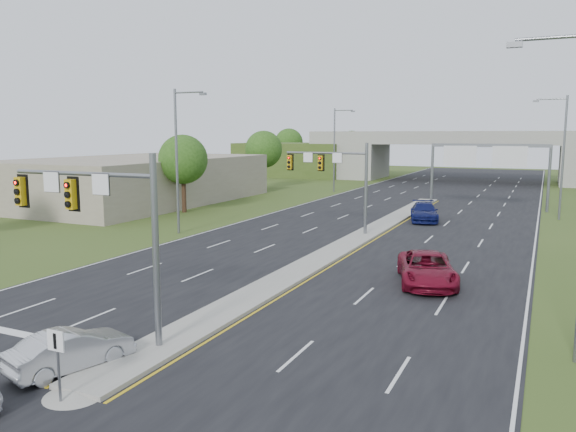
% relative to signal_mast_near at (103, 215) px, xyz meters
% --- Properties ---
extents(ground, '(240.00, 240.00, 0.00)m').
position_rel_signal_mast_near_xyz_m(ground, '(2.26, 0.07, -4.73)').
color(ground, '#384D1B').
rests_on(ground, ground).
extents(road, '(24.00, 160.00, 0.02)m').
position_rel_signal_mast_near_xyz_m(road, '(2.26, 35.07, -4.72)').
color(road, black).
rests_on(road, ground).
extents(median, '(2.00, 54.00, 0.16)m').
position_rel_signal_mast_near_xyz_m(median, '(2.26, 23.07, -4.63)').
color(median, gray).
rests_on(median, road).
extents(median_nose, '(2.00, 2.00, 0.16)m').
position_rel_signal_mast_near_xyz_m(median_nose, '(2.26, -3.93, -4.63)').
color(median_nose, gray).
rests_on(median_nose, road).
extents(lane_markings, '(23.72, 160.00, 0.01)m').
position_rel_signal_mast_near_xyz_m(lane_markings, '(1.66, 28.99, -4.70)').
color(lane_markings, gold).
rests_on(lane_markings, road).
extents(signal_mast_near, '(6.62, 0.60, 7.00)m').
position_rel_signal_mast_near_xyz_m(signal_mast_near, '(0.00, 0.00, 0.00)').
color(signal_mast_near, slate).
rests_on(signal_mast_near, ground).
extents(signal_mast_far, '(6.62, 0.60, 7.00)m').
position_rel_signal_mast_near_xyz_m(signal_mast_far, '(0.00, 25.00, 0.00)').
color(signal_mast_far, slate).
rests_on(signal_mast_far, ground).
extents(keep_right_sign, '(0.60, 0.13, 2.20)m').
position_rel_signal_mast_near_xyz_m(keep_right_sign, '(2.26, -4.45, -3.21)').
color(keep_right_sign, slate).
rests_on(keep_right_sign, ground).
extents(sign_gantry, '(11.58, 0.44, 6.67)m').
position_rel_signal_mast_near_xyz_m(sign_gantry, '(8.95, 44.99, 0.51)').
color(sign_gantry, slate).
rests_on(sign_gantry, ground).
extents(overpass, '(80.00, 14.00, 8.10)m').
position_rel_signal_mast_near_xyz_m(overpass, '(2.26, 80.07, -1.17)').
color(overpass, gray).
rests_on(overpass, ground).
extents(lightpole_l_mid, '(2.85, 0.25, 11.00)m').
position_rel_signal_mast_near_xyz_m(lightpole_l_mid, '(-11.03, 20.07, 1.38)').
color(lightpole_l_mid, slate).
rests_on(lightpole_l_mid, ground).
extents(lightpole_l_far, '(2.85, 0.25, 11.00)m').
position_rel_signal_mast_near_xyz_m(lightpole_l_far, '(-11.03, 55.07, 1.38)').
color(lightpole_l_far, slate).
rests_on(lightpole_l_far, ground).
extents(lightpole_r_far, '(2.85, 0.25, 11.00)m').
position_rel_signal_mast_near_xyz_m(lightpole_r_far, '(15.56, 40.07, 1.38)').
color(lightpole_r_far, slate).
rests_on(lightpole_r_far, ground).
extents(tree_l_near, '(4.80, 4.80, 7.60)m').
position_rel_signal_mast_near_xyz_m(tree_l_near, '(-17.74, 30.07, 0.45)').
color(tree_l_near, '#382316').
rests_on(tree_l_near, ground).
extents(tree_l_mid, '(5.20, 5.20, 8.12)m').
position_rel_signal_mast_near_xyz_m(tree_l_mid, '(-21.74, 55.07, 0.78)').
color(tree_l_mid, '#382316').
rests_on(tree_l_mid, ground).
extents(tree_back_a, '(6.00, 6.00, 8.85)m').
position_rel_signal_mast_near_xyz_m(tree_back_a, '(-35.74, 94.07, 1.11)').
color(tree_back_a, '#382316').
rests_on(tree_back_a, ground).
extents(tree_back_b, '(5.60, 5.60, 8.32)m').
position_rel_signal_mast_near_xyz_m(tree_back_b, '(-21.74, 94.07, 0.78)').
color(tree_back_b, '#382316').
rests_on(tree_back_b, ground).
extents(commercial_building, '(18.00, 30.00, 5.00)m').
position_rel_signal_mast_near_xyz_m(commercial_building, '(-27.74, 35.07, -2.23)').
color(commercial_building, gray).
rests_on(commercial_building, ground).
extents(car_silver, '(2.53, 4.26, 1.33)m').
position_rel_signal_mast_near_xyz_m(car_silver, '(0.76, -2.54, -4.04)').
color(car_silver, '#A4A6AC').
rests_on(car_silver, road).
extents(car_far_a, '(4.25, 6.33, 1.61)m').
position_rel_signal_mast_near_xyz_m(car_far_a, '(9.22, 12.96, -3.90)').
color(car_far_a, maroon).
rests_on(car_far_a, road).
extents(car_far_b, '(3.53, 5.97, 1.62)m').
position_rel_signal_mast_near_xyz_m(car_far_b, '(4.88, 34.18, -3.89)').
color(car_far_b, '#0B1146').
rests_on(car_far_b, road).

